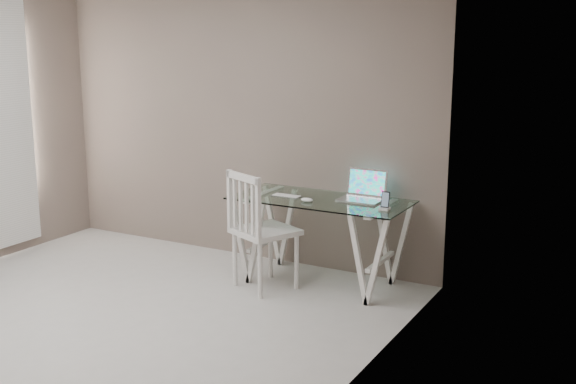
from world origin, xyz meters
name	(u,v)px	position (x,y,z in m)	size (l,w,h in m)	color
room	(54,94)	(-0.06, 0.02, 1.72)	(4.50, 4.52, 2.71)	#AFACA7
desk	(320,240)	(1.04, 1.85, 0.38)	(1.50, 0.70, 0.75)	silver
chair	(257,225)	(0.64, 1.46, 0.56)	(0.61, 0.61, 1.01)	silver
laptop	(363,193)	(1.35, 2.01, 0.81)	(0.35, 0.29, 0.25)	#BCBCC1
keyboard	(286,196)	(0.73, 1.81, 0.75)	(0.26, 0.11, 0.01)	silver
mouse	(307,200)	(0.98, 1.71, 0.76)	(0.11, 0.06, 0.03)	white
phone_dock	(385,205)	(1.65, 1.76, 0.79)	(0.08, 0.08, 0.15)	white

